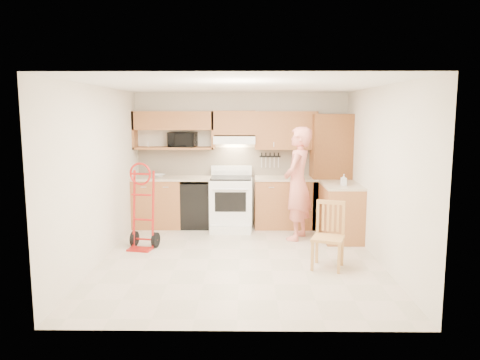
{
  "coord_description": "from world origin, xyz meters",
  "views": [
    {
      "loc": [
        0.08,
        -6.54,
        2.13
      ],
      "look_at": [
        0.0,
        0.5,
        1.1
      ],
      "focal_mm": 34.63,
      "sensor_mm": 36.0,
      "label": 1
    }
  ],
  "objects_px": {
    "microwave": "(183,140)",
    "hand_truck": "(141,210)",
    "dining_chair": "(328,236)",
    "person": "(298,184)",
    "range": "(231,199)"
  },
  "relations": [
    {
      "from": "range",
      "to": "dining_chair",
      "type": "xyz_separation_m",
      "value": [
        1.4,
        -2.16,
        -0.11
      ]
    },
    {
      "from": "person",
      "to": "dining_chair",
      "type": "relative_size",
      "value": 2.06
    },
    {
      "from": "microwave",
      "to": "hand_truck",
      "type": "height_order",
      "value": "microwave"
    },
    {
      "from": "microwave",
      "to": "dining_chair",
      "type": "distance_m",
      "value": 3.57
    },
    {
      "from": "range",
      "to": "hand_truck",
      "type": "height_order",
      "value": "hand_truck"
    },
    {
      "from": "microwave",
      "to": "range",
      "type": "bearing_deg",
      "value": -10.4
    },
    {
      "from": "dining_chair",
      "to": "person",
      "type": "bearing_deg",
      "value": 118.33
    },
    {
      "from": "range",
      "to": "person",
      "type": "relative_size",
      "value": 0.6
    },
    {
      "from": "microwave",
      "to": "hand_truck",
      "type": "distance_m",
      "value": 1.92
    },
    {
      "from": "microwave",
      "to": "dining_chair",
      "type": "xyz_separation_m",
      "value": [
        2.31,
        -2.46,
        -1.17
      ]
    },
    {
      "from": "person",
      "to": "dining_chair",
      "type": "bearing_deg",
      "value": 32.75
    },
    {
      "from": "range",
      "to": "hand_truck",
      "type": "bearing_deg",
      "value": -137.03
    },
    {
      "from": "microwave",
      "to": "hand_truck",
      "type": "xyz_separation_m",
      "value": [
        -0.45,
        -1.56,
        -1.01
      ]
    },
    {
      "from": "microwave",
      "to": "hand_truck",
      "type": "bearing_deg",
      "value": -98.54
    },
    {
      "from": "microwave",
      "to": "range",
      "type": "xyz_separation_m",
      "value": [
        0.91,
        -0.3,
        -1.06
      ]
    }
  ]
}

